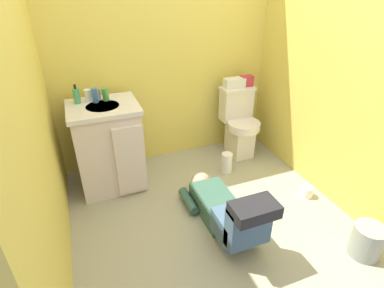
{
  "coord_description": "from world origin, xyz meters",
  "views": [
    {
      "loc": [
        -0.85,
        -1.79,
        1.8
      ],
      "look_at": [
        0.03,
        0.45,
        0.45
      ],
      "focal_mm": 28.46,
      "sensor_mm": 36.0,
      "label": 1
    }
  ],
  "objects": [
    {
      "name": "bottle_white",
      "position": [
        -0.78,
        0.89,
        0.87
      ],
      "size": [
        0.06,
        0.06,
        0.1
      ],
      "primitive_type": "cylinder",
      "color": "white",
      "rests_on": "vanity_cabinet"
    },
    {
      "name": "wall_back",
      "position": [
        0.0,
        1.13,
        1.2
      ],
      "size": [
        2.38,
        0.08,
        2.4
      ],
      "primitive_type": "cube",
      "color": "#DFC952",
      "rests_on": "ground_plane"
    },
    {
      "name": "vanity_cabinet",
      "position": [
        -0.68,
        0.74,
        0.42
      ],
      "size": [
        0.6,
        0.53,
        0.82
      ],
      "color": "silver",
      "rests_on": "ground_plane"
    },
    {
      "name": "wall_right",
      "position": [
        1.15,
        0.0,
        1.2
      ],
      "size": [
        0.08,
        2.19,
        2.4
      ],
      "primitive_type": "cube",
      "color": "#DFC952",
      "rests_on": "ground_plane"
    },
    {
      "name": "toiletry_bag",
      "position": [
        0.84,
        0.93,
        0.81
      ],
      "size": [
        0.12,
        0.09,
        0.11
      ],
      "primitive_type": "cube",
      "color": "#B22D3F",
      "rests_on": "toilet"
    },
    {
      "name": "wall_left",
      "position": [
        -1.15,
        0.0,
        1.2
      ],
      "size": [
        0.08,
        2.19,
        2.4
      ],
      "primitive_type": "cube",
      "color": "#DFC952",
      "rests_on": "ground_plane"
    },
    {
      "name": "bottle_blue",
      "position": [
        -0.72,
        0.83,
        0.88
      ],
      "size": [
        0.05,
        0.05,
        0.13
      ],
      "primitive_type": "cylinder",
      "color": "#3866B0",
      "rests_on": "vanity_cabinet"
    },
    {
      "name": "tissue_box",
      "position": [
        0.69,
        0.93,
        0.8
      ],
      "size": [
        0.22,
        0.11,
        0.1
      ],
      "primitive_type": "cube",
      "color": "silver",
      "rests_on": "toilet"
    },
    {
      "name": "soap_dispenser",
      "position": [
        -0.87,
        0.87,
        0.89
      ],
      "size": [
        0.06,
        0.06,
        0.17
      ],
      "color": "#449E65",
      "rests_on": "vanity_cabinet"
    },
    {
      "name": "bottle_green",
      "position": [
        -0.63,
        0.85,
        0.88
      ],
      "size": [
        0.06,
        0.06,
        0.11
      ],
      "primitive_type": "cylinder",
      "color": "#4C9D47",
      "rests_on": "vanity_cabinet"
    },
    {
      "name": "faucet",
      "position": [
        -0.68,
        0.89,
        0.87
      ],
      "size": [
        0.02,
        0.02,
        0.1
      ],
      "primitive_type": "cylinder",
      "color": "silver",
      "rests_on": "vanity_cabinet"
    },
    {
      "name": "toilet",
      "position": [
        0.73,
        0.84,
        0.37
      ],
      "size": [
        0.36,
        0.46,
        0.75
      ],
      "color": "silver",
      "rests_on": "ground_plane"
    },
    {
      "name": "paper_towel_roll",
      "position": [
        0.43,
        0.52,
        0.11
      ],
      "size": [
        0.11,
        0.11,
        0.22
      ],
      "primitive_type": "cylinder",
      "color": "white",
      "rests_on": "ground_plane"
    },
    {
      "name": "ground_plane",
      "position": [
        0.0,
        0.0,
        -0.02
      ],
      "size": [
        2.72,
        3.19,
        0.04
      ],
      "primitive_type": "cube",
      "color": "#9E9A7E"
    },
    {
      "name": "trash_can",
      "position": [
        0.89,
        -0.79,
        0.13
      ],
      "size": [
        0.22,
        0.22,
        0.25
      ],
      "primitive_type": "cylinder",
      "color": "gray",
      "rests_on": "ground_plane"
    },
    {
      "name": "person_plumber",
      "position": [
        0.06,
        -0.18,
        0.18
      ],
      "size": [
        0.39,
        1.06,
        0.52
      ],
      "color": "#33594C",
      "rests_on": "ground_plane"
    },
    {
      "name": "toilet_paper_roll",
      "position": [
        0.95,
        -0.1,
        0.05
      ],
      "size": [
        0.11,
        0.11,
        0.1
      ],
      "primitive_type": "cylinder",
      "color": "white",
      "rests_on": "ground_plane"
    }
  ]
}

